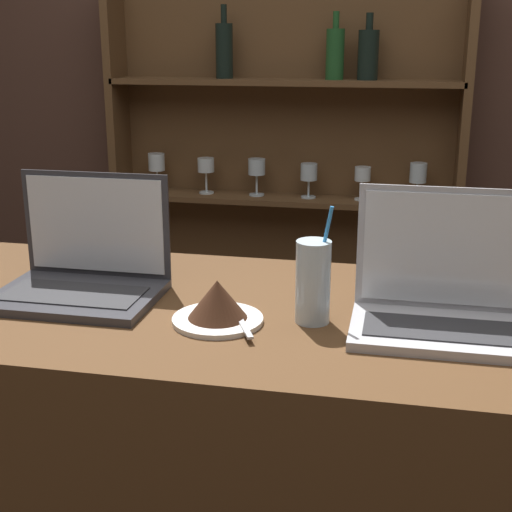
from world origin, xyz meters
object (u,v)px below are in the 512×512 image
at_px(laptop_far, 443,297).
at_px(water_glass, 313,282).
at_px(cake_plate, 218,304).
at_px(laptop_near, 84,269).

height_order(laptop_far, water_glass, laptop_far).
distance_m(laptop_far, cake_plate, 0.42).
relative_size(laptop_far, water_glass, 1.45).
relative_size(laptop_far, cake_plate, 1.84).
height_order(laptop_near, cake_plate, laptop_near).
relative_size(laptop_near, water_glass, 1.46).
distance_m(cake_plate, water_glass, 0.19).
distance_m(laptop_near, laptop_far, 0.73).
height_order(cake_plate, water_glass, water_glass).
bearing_deg(cake_plate, laptop_near, 162.96).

